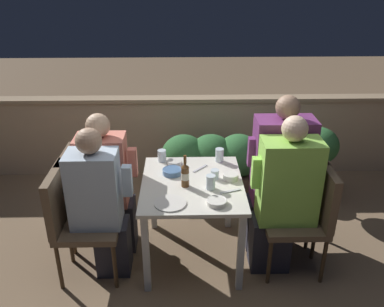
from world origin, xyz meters
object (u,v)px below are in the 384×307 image
chair_right_near (308,209)px  chair_left_far (84,193)px  person_purple_stripe (277,176)px  beer_bottle (185,175)px  chair_left_near (74,214)px  person_green_blouse (283,197)px  person_blue_shirt (100,204)px  potted_plant (316,157)px  chair_right_far (300,191)px  person_coral_top (108,184)px

chair_right_near → chair_left_far: bearing=171.0°
person_purple_stripe → beer_bottle: person_purple_stripe is taller
chair_left_near → beer_bottle: bearing=7.5°
chair_left_far → person_green_blouse: 1.63m
beer_bottle → person_green_blouse: bearing=-6.8°
person_blue_shirt → potted_plant: size_ratio=1.51×
person_green_blouse → person_purple_stripe: 0.28m
chair_left_far → chair_right_far: same height
chair_right_far → person_purple_stripe: 0.25m
chair_left_far → beer_bottle: beer_bottle is taller
chair_left_far → potted_plant: size_ratio=1.10×
chair_right_far → potted_plant: (0.36, 0.71, -0.04)m
person_blue_shirt → person_green_blouse: bearing=0.9°
person_green_blouse → chair_right_far: bearing=52.3°
person_blue_shirt → chair_left_far: person_blue_shirt is taller
chair_right_far → chair_left_far: bearing=179.9°
person_coral_top → chair_right_near: person_coral_top is taller
person_coral_top → chair_right_near: (1.60, -0.29, -0.08)m
chair_left_near → person_purple_stripe: bearing=10.7°
person_blue_shirt → potted_plant: (1.97, 1.02, -0.12)m
chair_left_near → potted_plant: size_ratio=1.10×
chair_right_far → beer_bottle: bearing=-168.7°
beer_bottle → potted_plant: beer_bottle is taller
person_coral_top → person_purple_stripe: person_purple_stripe is taller
chair_right_far → person_blue_shirt: bearing=-169.3°
person_blue_shirt → person_green_blouse: person_green_blouse is taller
person_green_blouse → potted_plant: size_ratio=1.60×
chair_left_near → person_green_blouse: size_ratio=0.69×
person_blue_shirt → person_purple_stripe: 1.44m
chair_right_near → person_green_blouse: size_ratio=0.69×
chair_left_near → beer_bottle: 0.90m
chair_right_far → person_purple_stripe: bearing=180.0°
chair_left_far → potted_plant: 2.29m
beer_bottle → potted_plant: (1.33, 0.90, -0.31)m
person_coral_top → chair_right_far: 1.61m
person_coral_top → potted_plant: person_coral_top is taller
chair_left_far → person_green_blouse: (1.60, -0.29, 0.12)m
person_blue_shirt → chair_right_far: 1.64m
chair_left_far → chair_right_near: bearing=-9.0°
person_blue_shirt → person_purple_stripe: person_purple_stripe is taller
chair_left_near → chair_left_far: 0.31m
chair_left_far → chair_right_far: 1.82m
chair_left_far → person_purple_stripe: person_purple_stripe is taller
chair_right_far → potted_plant: size_ratio=1.10×
person_coral_top → chair_right_near: bearing=-10.2°
chair_left_near → potted_plant: chair_left_near is taller
chair_right_near → person_green_blouse: 0.24m
person_blue_shirt → potted_plant: bearing=27.2°
chair_right_near → person_purple_stripe: person_purple_stripe is taller
chair_left_far → person_green_blouse: bearing=-10.2°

